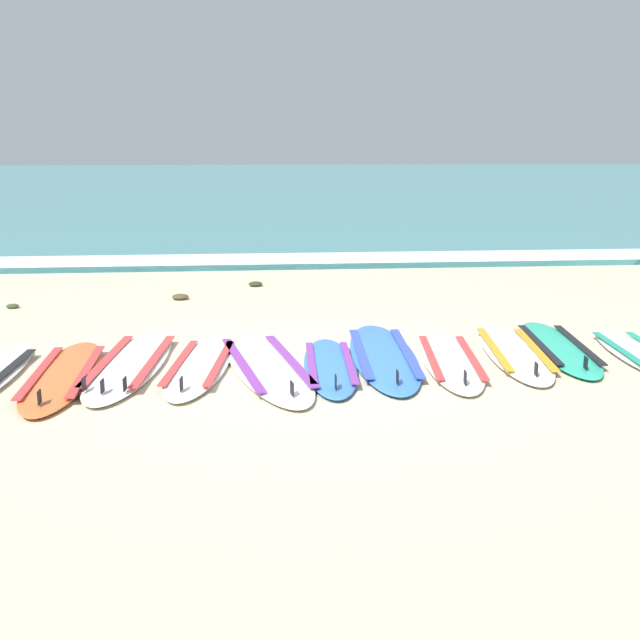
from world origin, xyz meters
TOP-DOWN VIEW (x-y plane):
  - ground_plane at (0.00, 0.00)m, footprint 80.00×80.00m
  - sea at (0.00, 35.67)m, footprint 80.00×60.00m
  - wave_foam_strip at (0.00, 6.28)m, footprint 80.00×1.23m
  - surfboard_1 at (-2.31, -0.13)m, footprint 0.65×2.30m
  - surfboard_2 at (-1.76, 0.18)m, footprint 0.81×2.52m
  - surfboard_3 at (-1.10, 0.05)m, footprint 0.76×2.17m
  - surfboard_4 at (-0.48, 0.01)m, footprint 1.13×2.64m
  - surfboard_5 at (0.12, -0.06)m, footprint 0.57×1.98m
  - surfboard_6 at (0.68, 0.24)m, footprint 0.75×2.54m
  - surfboard_7 at (1.30, 0.02)m, footprint 0.78×2.19m
  - surfboard_8 at (2.01, 0.26)m, footprint 0.84×2.32m
  - surfboard_9 at (2.52, 0.38)m, footprint 0.80×2.26m
  - surfboard_10 at (3.22, 0.08)m, footprint 0.66×2.04m
  - seaweed_clump_near_shoreline at (-0.56, 4.24)m, footprint 0.20×0.16m
  - seaweed_clump_mid_sand at (-1.58, 3.34)m, footprint 0.22×0.18m
  - seaweed_clump_by_the_boards at (-3.69, 2.98)m, footprint 0.16×0.13m

SIDE VIEW (x-z plane):
  - ground_plane at x=0.00m, z-range 0.00..0.00m
  - seaweed_clump_by_the_boards at x=-3.69m, z-range 0.00..0.06m
  - seaweed_clump_near_shoreline at x=-0.56m, z-range 0.00..0.07m
  - surfboard_4 at x=-0.48m, z-range -0.05..0.13m
  - surfboard_6 at x=0.68m, z-range -0.05..0.13m
  - surfboard_1 at x=-2.31m, z-range -0.05..0.13m
  - surfboard_8 at x=2.01m, z-range -0.05..0.13m
  - surfboard_9 at x=2.52m, z-range -0.05..0.13m
  - surfboard_7 at x=1.30m, z-range -0.05..0.13m
  - surfboard_3 at x=-1.10m, z-range -0.05..0.13m
  - surfboard_10 at x=3.22m, z-range -0.05..0.13m
  - surfboard_5 at x=0.12m, z-range -0.05..0.13m
  - surfboard_2 at x=-1.76m, z-range -0.05..0.13m
  - seaweed_clump_mid_sand at x=-1.58m, z-range 0.00..0.08m
  - sea at x=0.00m, z-range 0.00..0.10m
  - wave_foam_strip at x=0.00m, z-range 0.00..0.11m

